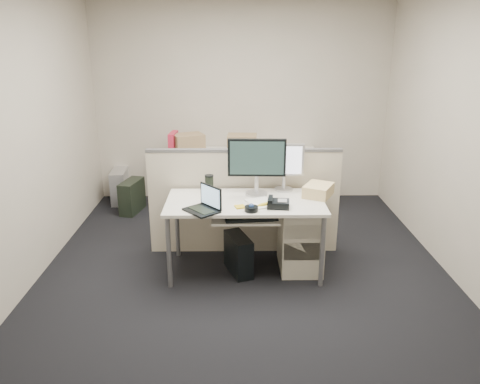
{
  "coord_description": "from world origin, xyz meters",
  "views": [
    {
      "loc": [
        -0.1,
        -4.19,
        2.23
      ],
      "look_at": [
        -0.05,
        0.15,
        0.77
      ],
      "focal_mm": 35.0,
      "sensor_mm": 36.0,
      "label": 1
    }
  ],
  "objects_px": {
    "monitor_main": "(257,167)",
    "laptop": "(201,200)",
    "desk": "(245,207)",
    "desk_phone": "(278,204)"
  },
  "relations": [
    {
      "from": "desk",
      "to": "laptop",
      "type": "relative_size",
      "value": 5.07
    },
    {
      "from": "laptop",
      "to": "desk_phone",
      "type": "distance_m",
      "value": 0.71
    },
    {
      "from": "monitor_main",
      "to": "laptop",
      "type": "distance_m",
      "value": 0.71
    },
    {
      "from": "desk",
      "to": "desk_phone",
      "type": "distance_m",
      "value": 0.36
    },
    {
      "from": "desk",
      "to": "desk_phone",
      "type": "height_order",
      "value": "desk_phone"
    },
    {
      "from": "desk",
      "to": "laptop",
      "type": "height_order",
      "value": "laptop"
    },
    {
      "from": "monitor_main",
      "to": "laptop",
      "type": "xyz_separation_m",
      "value": [
        -0.51,
        -0.46,
        -0.17
      ]
    },
    {
      "from": "monitor_main",
      "to": "desk_phone",
      "type": "bearing_deg",
      "value": -61.16
    },
    {
      "from": "monitor_main",
      "to": "desk_phone",
      "type": "distance_m",
      "value": 0.47
    },
    {
      "from": "desk",
      "to": "laptop",
      "type": "xyz_separation_m",
      "value": [
        -0.4,
        -0.28,
        0.18
      ]
    }
  ]
}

